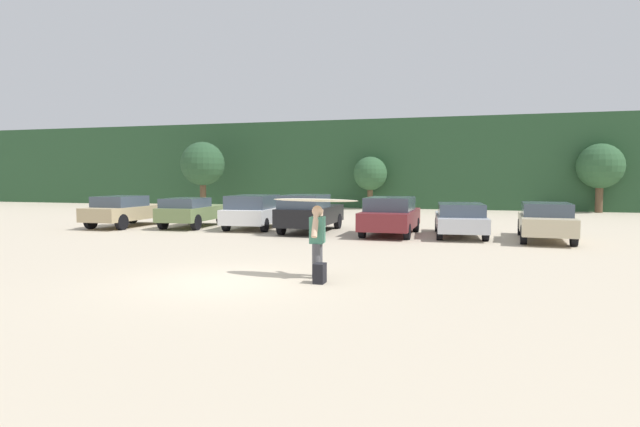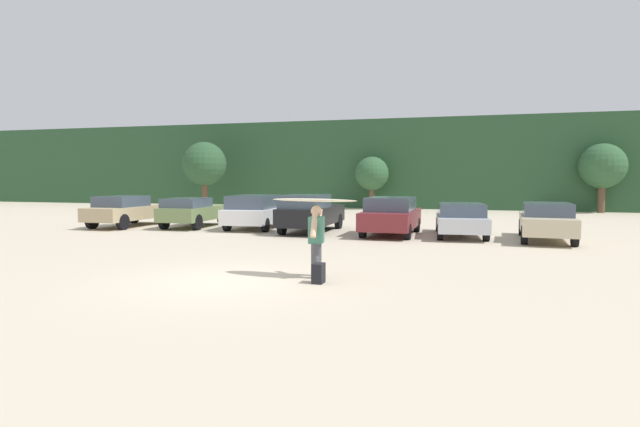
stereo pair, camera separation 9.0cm
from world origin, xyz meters
name	(u,v)px [view 1 (the left image)]	position (x,y,z in m)	size (l,w,h in m)	color
ground_plane	(223,282)	(0.00, 0.00, 0.00)	(120.00, 120.00, 0.00)	beige
hillside_ridge	(407,165)	(0.00, 34.06, 3.33)	(108.00, 12.00, 6.66)	#284C2D
tree_ridge_back	(203,164)	(-14.02, 24.46, 3.30)	(3.26, 3.26, 4.96)	brown
tree_center_left	(370,174)	(-1.82, 27.07, 2.57)	(2.46, 2.46, 3.82)	brown
tree_center	(600,166)	(13.37, 27.47, 3.03)	(2.95, 2.95, 4.54)	brown
parked_car_tan	(126,210)	(-10.43, 10.51, 0.78)	(1.89, 4.58, 1.47)	tan
parked_car_olive_green	(192,211)	(-7.25, 11.10, 0.76)	(2.05, 4.20, 1.40)	#6B7F4C
parked_car_white	(255,211)	(-4.11, 11.31, 0.81)	(2.24, 4.41, 1.54)	white
parked_car_black	(310,212)	(-1.30, 10.67, 0.85)	(1.87, 4.71, 1.63)	black
parked_car_maroon	(390,215)	(2.20, 10.54, 0.81)	(1.99, 4.41, 1.55)	maroon
parked_car_silver	(460,218)	(4.94, 10.86, 0.71)	(2.25, 4.77, 1.33)	silver
parked_car_champagne	(546,220)	(8.04, 10.31, 0.76)	(2.00, 4.59, 1.42)	beige
person_adult	(317,237)	(1.91, 1.12, 0.96)	(0.35, 0.91, 1.71)	#4C4C51
surfboard_cream	(315,200)	(1.87, 1.03, 1.84)	(2.18, 0.80, 0.13)	beige
backpack_dropped	(320,273)	(2.16, 0.46, 0.22)	(0.24, 0.34, 0.45)	black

